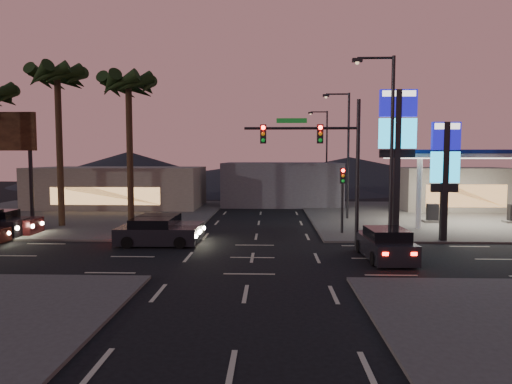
{
  "coord_description": "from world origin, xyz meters",
  "views": [
    {
      "loc": [
        0.92,
        -22.27,
        4.97
      ],
      "look_at": [
        0.07,
        3.56,
        3.0
      ],
      "focal_mm": 32.0,
      "sensor_mm": 36.0,
      "label": 1
    }
  ],
  "objects_px": {
    "traffic_signal_mast": "(325,152)",
    "car_lane_b_front": "(163,228)",
    "pylon_sign_tall": "(398,134)",
    "suv_station": "(385,245)",
    "pylon_sign_short": "(445,163)",
    "car_lane_a_front": "(156,233)",
    "gas_station": "(475,156)"
  },
  "relations": [
    {
      "from": "gas_station",
      "to": "car_lane_b_front",
      "type": "bearing_deg",
      "value": -161.53
    },
    {
      "from": "pylon_sign_tall",
      "to": "suv_station",
      "type": "distance_m",
      "value": 8.21
    },
    {
      "from": "gas_station",
      "to": "pylon_sign_short",
      "type": "relative_size",
      "value": 1.74
    },
    {
      "from": "traffic_signal_mast",
      "to": "pylon_sign_tall",
      "type": "bearing_deg",
      "value": 36.52
    },
    {
      "from": "traffic_signal_mast",
      "to": "car_lane_b_front",
      "type": "distance_m",
      "value": 10.74
    },
    {
      "from": "car_lane_b_front",
      "to": "traffic_signal_mast",
      "type": "bearing_deg",
      "value": -16.74
    },
    {
      "from": "pylon_sign_tall",
      "to": "suv_station",
      "type": "relative_size",
      "value": 1.91
    },
    {
      "from": "pylon_sign_tall",
      "to": "car_lane_a_front",
      "type": "distance_m",
      "value": 15.38
    },
    {
      "from": "pylon_sign_short",
      "to": "car_lane_a_front",
      "type": "xyz_separation_m",
      "value": [
        -16.57,
        -1.51,
        -3.95
      ]
    },
    {
      "from": "pylon_sign_short",
      "to": "car_lane_b_front",
      "type": "distance_m",
      "value": 17.04
    },
    {
      "from": "car_lane_a_front",
      "to": "car_lane_b_front",
      "type": "xyz_separation_m",
      "value": [
        -0.0,
        1.8,
        0.0
      ]
    },
    {
      "from": "pylon_sign_short",
      "to": "traffic_signal_mast",
      "type": "height_order",
      "value": "traffic_signal_mast"
    },
    {
      "from": "pylon_sign_tall",
      "to": "suv_station",
      "type": "xyz_separation_m",
      "value": [
        -2.0,
        -5.59,
        -5.68
      ]
    },
    {
      "from": "car_lane_b_front",
      "to": "suv_station",
      "type": "height_order",
      "value": "suv_station"
    },
    {
      "from": "pylon_sign_tall",
      "to": "pylon_sign_short",
      "type": "relative_size",
      "value": 1.29
    },
    {
      "from": "pylon_sign_short",
      "to": "car_lane_a_front",
      "type": "distance_m",
      "value": 17.1
    },
    {
      "from": "suv_station",
      "to": "pylon_sign_short",
      "type": "bearing_deg",
      "value": 45.57
    },
    {
      "from": "traffic_signal_mast",
      "to": "suv_station",
      "type": "distance_m",
      "value": 5.67
    },
    {
      "from": "pylon_sign_short",
      "to": "suv_station",
      "type": "height_order",
      "value": "pylon_sign_short"
    },
    {
      "from": "gas_station",
      "to": "suv_station",
      "type": "bearing_deg",
      "value": -128.16
    },
    {
      "from": "gas_station",
      "to": "car_lane_a_front",
      "type": "height_order",
      "value": "gas_station"
    },
    {
      "from": "car_lane_a_front",
      "to": "gas_station",
      "type": "bearing_deg",
      "value": 22.67
    },
    {
      "from": "gas_station",
      "to": "pylon_sign_tall",
      "type": "bearing_deg",
      "value": -139.09
    },
    {
      "from": "pylon_sign_short",
      "to": "car_lane_a_front",
      "type": "height_order",
      "value": "pylon_sign_short"
    },
    {
      "from": "car_lane_a_front",
      "to": "car_lane_b_front",
      "type": "relative_size",
      "value": 0.99
    },
    {
      "from": "pylon_sign_tall",
      "to": "gas_station",
      "type": "bearing_deg",
      "value": 40.91
    },
    {
      "from": "gas_station",
      "to": "traffic_signal_mast",
      "type": "relative_size",
      "value": 1.53
    },
    {
      "from": "pylon_sign_tall",
      "to": "suv_station",
      "type": "height_order",
      "value": "pylon_sign_tall"
    },
    {
      "from": "gas_station",
      "to": "car_lane_a_front",
      "type": "xyz_separation_m",
      "value": [
        -21.57,
        -9.01,
        -4.37
      ]
    },
    {
      "from": "gas_station",
      "to": "car_lane_a_front",
      "type": "distance_m",
      "value": 23.78
    },
    {
      "from": "pylon_sign_tall",
      "to": "car_lane_b_front",
      "type": "relative_size",
      "value": 1.89
    },
    {
      "from": "gas_station",
      "to": "pylon_sign_tall",
      "type": "xyz_separation_m",
      "value": [
        -7.5,
        -6.5,
        1.31
      ]
    }
  ]
}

